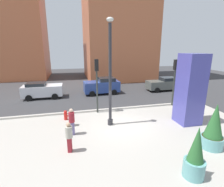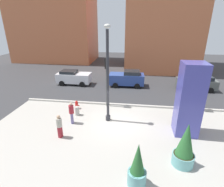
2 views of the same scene
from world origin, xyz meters
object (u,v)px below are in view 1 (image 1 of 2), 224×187
(car_curb_east, at_px, (42,90))
(pedestrian_by_curb, at_px, (72,120))
(traffic_light_far_side, at_px, (97,77))
(traffic_light_corner, at_px, (175,75))
(car_far_lane, at_px, (102,86))
(potted_plant_near_left, at_px, (214,128))
(pedestrian_on_sidewalk, at_px, (69,136))
(potted_plant_near_right, at_px, (195,156))
(car_curb_west, at_px, (164,84))
(art_pillar_blue, at_px, (190,90))
(lamp_post, at_px, (110,77))
(fire_hydrant, at_px, (66,115))
(concrete_bollard, at_px, (72,121))

(car_curb_east, xyz_separation_m, pedestrian_by_curb, (2.94, -8.93, 0.08))
(pedestrian_by_curb, bearing_deg, traffic_light_far_side, 57.69)
(traffic_light_corner, xyz_separation_m, traffic_light_far_side, (-7.07, -0.13, 0.09))
(car_far_lane, bearing_deg, car_curb_east, -178.18)
(traffic_light_far_side, bearing_deg, potted_plant_near_left, -51.85)
(car_curb_east, relative_size, pedestrian_on_sidewalk, 2.46)
(potted_plant_near_right, distance_m, car_curb_west, 15.23)
(potted_plant_near_left, bearing_deg, pedestrian_on_sidewalk, 169.17)
(art_pillar_blue, height_order, car_far_lane, art_pillar_blue)
(potted_plant_near_left, xyz_separation_m, car_far_lane, (-3.72, 12.39, -0.20))
(lamp_post, bearing_deg, art_pillar_blue, -9.42)
(lamp_post, distance_m, fire_hydrant, 4.62)
(car_curb_east, bearing_deg, traffic_light_corner, -24.19)
(potted_plant_near_left, xyz_separation_m, car_curb_west, (4.12, 12.12, -0.31))
(potted_plant_near_left, relative_size, traffic_light_far_side, 0.57)
(potted_plant_near_left, height_order, pedestrian_by_curb, potted_plant_near_left)
(lamp_post, height_order, pedestrian_by_curb, lamp_post)
(traffic_light_corner, bearing_deg, fire_hydrant, -173.71)
(lamp_post, xyz_separation_m, car_far_lane, (0.97, 8.33, -2.49))
(car_curb_east, distance_m, car_far_lane, 6.53)
(lamp_post, distance_m, car_curb_west, 12.21)
(art_pillar_blue, distance_m, traffic_light_far_side, 6.93)
(potted_plant_near_right, distance_m, car_curb_east, 15.88)
(pedestrian_on_sidewalk, bearing_deg, fire_hydrant, 93.78)
(potted_plant_near_left, distance_m, pedestrian_on_sidewalk, 7.60)
(fire_hydrant, height_order, traffic_light_corner, traffic_light_corner)
(pedestrian_by_curb, bearing_deg, car_far_lane, 68.56)
(car_far_lane, bearing_deg, car_curb_west, -2.03)
(concrete_bollard, height_order, traffic_light_corner, traffic_light_corner)
(potted_plant_near_left, bearing_deg, fire_hydrant, 143.76)
(art_pillar_blue, height_order, fire_hydrant, art_pillar_blue)
(fire_hydrant, distance_m, car_curb_west, 13.50)
(art_pillar_blue, bearing_deg, potted_plant_near_left, -104.21)
(pedestrian_on_sidewalk, bearing_deg, pedestrian_by_curb, 85.05)
(concrete_bollard, distance_m, pedestrian_by_curb, 1.40)
(potted_plant_near_right, bearing_deg, car_curb_east, 119.49)
(potted_plant_near_right, distance_m, car_far_lane, 14.09)
(traffic_light_corner, xyz_separation_m, car_curb_east, (-12.13, 5.45, -2.01))
(traffic_light_corner, xyz_separation_m, car_far_lane, (-5.60, 5.66, -1.94))
(fire_hydrant, height_order, pedestrian_by_curb, pedestrian_by_curb)
(fire_hydrant, bearing_deg, pedestrian_by_curb, -79.68)
(concrete_bollard, bearing_deg, pedestrian_on_sidewalk, -92.45)
(potted_plant_near_right, bearing_deg, potted_plant_near_left, 33.96)
(concrete_bollard, distance_m, traffic_light_corner, 9.80)
(car_far_lane, distance_m, pedestrian_by_curb, 9.81)
(art_pillar_blue, distance_m, car_far_lane, 10.39)
(lamp_post, height_order, pedestrian_on_sidewalk, lamp_post)
(art_pillar_blue, relative_size, potted_plant_near_left, 1.95)
(concrete_bollard, xyz_separation_m, car_curb_east, (-2.92, 7.65, 0.50))
(car_curb_east, relative_size, car_far_lane, 0.99)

